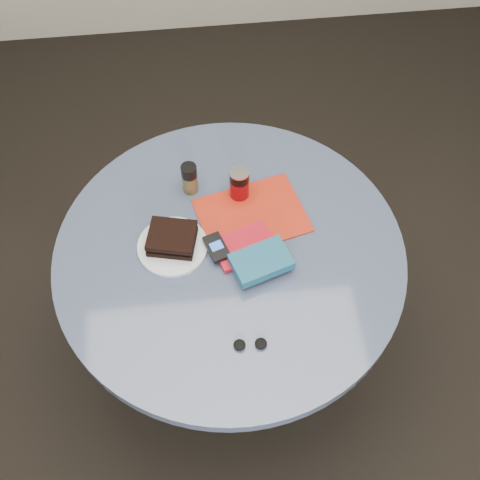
{
  "coord_description": "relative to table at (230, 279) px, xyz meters",
  "views": [
    {
      "loc": [
        -0.07,
        -0.91,
        2.19
      ],
      "look_at": [
        0.03,
        0.0,
        0.8
      ],
      "focal_mm": 45.0,
      "sensor_mm": 36.0,
      "label": 1
    }
  ],
  "objects": [
    {
      "name": "headphones",
      "position": [
        0.02,
        -0.29,
        0.17
      ],
      "size": [
        0.09,
        0.04,
        0.02
      ],
      "color": "black",
      "rests_on": "table"
    },
    {
      "name": "plate",
      "position": [
        -0.16,
        0.03,
        0.17
      ],
      "size": [
        0.26,
        0.26,
        0.01
      ],
      "primitive_type": "cylinder",
      "rotation": [
        0.0,
        0.0,
        -0.4
      ],
      "color": "silver",
      "rests_on": "table"
    },
    {
      "name": "novel",
      "position": [
        0.08,
        -0.07,
        0.2
      ],
      "size": [
        0.18,
        0.15,
        0.03
      ],
      "primitive_type": "cube",
      "rotation": [
        0.0,
        0.0,
        0.32
      ],
      "color": "navy",
      "rests_on": "red_book"
    },
    {
      "name": "magazine",
      "position": [
        0.08,
        0.11,
        0.17
      ],
      "size": [
        0.35,
        0.29,
        0.01
      ],
      "primitive_type": "cube",
      "rotation": [
        0.0,
        0.0,
        0.24
      ],
      "color": "#9D1F0E",
      "rests_on": "table"
    },
    {
      "name": "pepper_grinder",
      "position": [
        -0.09,
        0.23,
        0.22
      ],
      "size": [
        0.06,
        0.06,
        0.11
      ],
      "color": "#4F4222",
      "rests_on": "table"
    },
    {
      "name": "soda_can",
      "position": [
        0.05,
        0.19,
        0.22
      ],
      "size": [
        0.07,
        0.07,
        0.11
      ],
      "color": "#6D050C",
      "rests_on": "table"
    },
    {
      "name": "table",
      "position": [
        0.0,
        0.0,
        0.0
      ],
      "size": [
        1.0,
        1.0,
        0.75
      ],
      "color": "black",
      "rests_on": "ground"
    },
    {
      "name": "red_book",
      "position": [
        0.04,
        0.0,
        0.18
      ],
      "size": [
        0.2,
        0.16,
        0.01
      ],
      "primitive_type": "cube",
      "rotation": [
        0.0,
        0.0,
        0.31
      ],
      "color": "#A80D1D",
      "rests_on": "magazine"
    },
    {
      "name": "ground",
      "position": [
        0.0,
        0.0,
        -0.59
      ],
      "size": [
        4.0,
        4.0,
        0.0
      ],
      "primitive_type": "plane",
      "color": "black",
      "rests_on": "ground"
    },
    {
      "name": "sandwich",
      "position": [
        -0.16,
        0.04,
        0.2
      ],
      "size": [
        0.15,
        0.14,
        0.05
      ],
      "color": "black",
      "rests_on": "plate"
    },
    {
      "name": "mp3_player",
      "position": [
        -0.04,
        -0.0,
        0.19
      ],
      "size": [
        0.08,
        0.1,
        0.02
      ],
      "color": "black",
      "rests_on": "red_book"
    }
  ]
}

